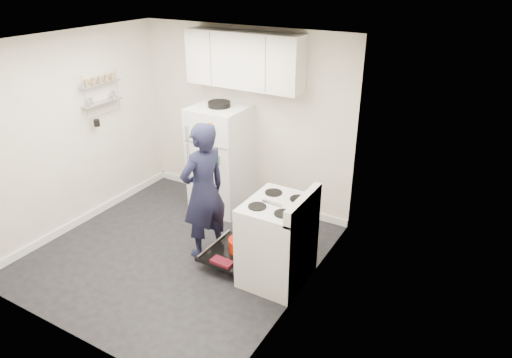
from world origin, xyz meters
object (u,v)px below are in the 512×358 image
Objects in this scene: electric_range at (276,242)px; open_oven_door at (236,248)px; refrigerator at (221,158)px; person at (204,191)px.

electric_range reaches higher than open_oven_door.
electric_range is at bearing -37.26° from refrigerator.
person reaches higher than open_oven_door.
electric_range is at bearing 106.14° from person.
electric_range is at bearing -2.35° from open_oven_door.
electric_range is 1.57× the size of open_oven_door.
electric_range is 1.03m from person.
electric_range is 0.66× the size of person.
refrigerator is at bearing -138.43° from person.
person is (0.48, -1.08, 0.08)m from refrigerator.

